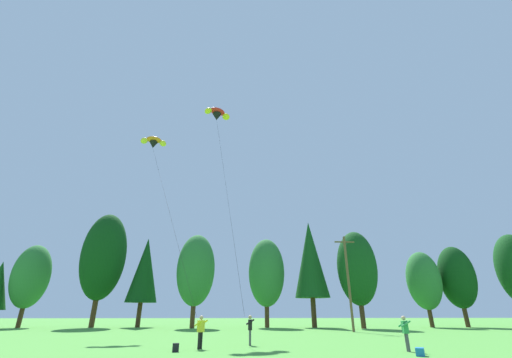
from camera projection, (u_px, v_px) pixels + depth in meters
name	position (u px, v px, depth m)	size (l,w,h in m)	color
treeline_tree_b	(31.00, 276.00, 43.43)	(4.64, 4.64, 10.52)	#472D19
treeline_tree_c	(104.00, 256.00, 45.10)	(5.89, 5.89, 15.13)	#472D19
treeline_tree_d	(145.00, 270.00, 45.09)	(4.19, 4.19, 11.79)	#472D19
treeline_tree_e	(196.00, 270.00, 42.62)	(4.96, 4.96, 11.69)	#472D19
treeline_tree_f	(266.00, 272.00, 44.34)	(4.90, 4.90, 11.49)	#472D19
treeline_tree_g	(310.00, 259.00, 45.06)	(4.68, 4.68, 14.02)	#472D19
treeline_tree_h	(357.00, 268.00, 41.88)	(5.02, 5.02, 11.92)	#472D19
treeline_tree_i	(424.00, 280.00, 44.43)	(4.45, 4.45, 9.80)	#472D19
treeline_tree_j	(457.00, 277.00, 44.80)	(4.66, 4.66, 10.58)	#472D19
utility_pole	(348.00, 279.00, 34.43)	(2.20, 0.26, 9.73)	brown
kite_flyer_near	(201.00, 329.00, 17.87)	(0.75, 0.76, 1.69)	black
kite_flyer_mid	(250.00, 327.00, 19.80)	(0.53, 0.56, 1.69)	#4C4C51
kite_flyer_far	(405.00, 330.00, 16.71)	(0.61, 0.64, 1.69)	#4C4C51
parafoil_kite_high_orange	(154.00, 142.00, 39.68)	(10.12, 16.28, 20.48)	orange
parafoil_kite_mid_red_yellow	(217.00, 114.00, 39.87)	(5.24, 13.39, 23.79)	red
backpack	(176.00, 348.00, 16.33)	(0.32, 0.24, 0.40)	black
picnic_cooler	(420.00, 352.00, 14.81)	(0.52, 0.36, 0.34)	#1E70B7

